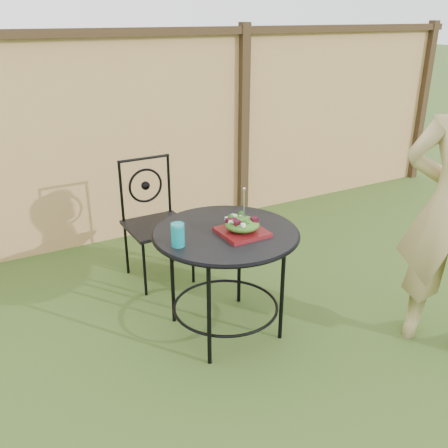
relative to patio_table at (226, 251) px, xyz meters
name	(u,v)px	position (x,y,z in m)	size (l,w,h in m)	color
ground	(244,364)	(-0.08, -0.38, -0.59)	(60.00, 60.00, 0.00)	#244415
fence	(116,138)	(-0.08, 1.82, 0.36)	(8.00, 0.12, 1.90)	tan
patio_table	(226,251)	(0.00, 0.00, 0.00)	(0.92, 0.92, 0.72)	black
patio_chair	(154,217)	(-0.10, 0.94, -0.08)	(0.46, 0.46, 0.95)	black
salad_plate	(242,232)	(0.07, -0.09, 0.15)	(0.27, 0.27, 0.02)	#45090B
salad	(242,224)	(0.07, -0.09, 0.20)	(0.21, 0.21, 0.08)	#235614
fork	(244,204)	(0.08, -0.09, 0.33)	(0.01, 0.01, 0.18)	silver
drinking_glass	(178,235)	(-0.35, -0.05, 0.21)	(0.08, 0.08, 0.14)	#0C8B94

